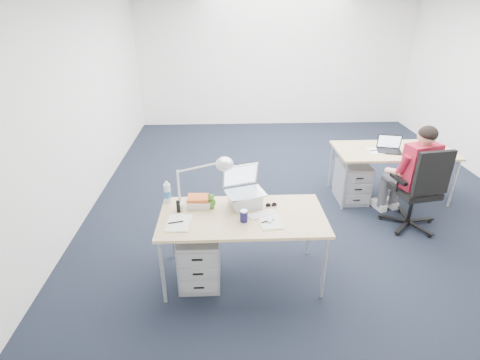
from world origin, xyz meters
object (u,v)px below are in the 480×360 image
office_chair (413,205)px  desk_lamp (196,183)px  sunglasses (271,205)px  far_cup (415,147)px  can_koozie (244,216)px  cordless_phone (178,206)px  desk_near (242,219)px  computer_mouse (270,220)px  drawer_pedestal_far (352,182)px  silver_laptop (245,188)px  bear_figurine (211,201)px  headphones (244,201)px  wireless_keyboard (262,214)px  desk_far (393,153)px  dark_laptop (390,144)px  seated_person (409,174)px  water_bottle (167,192)px  drawer_pedestal_near (200,258)px  book_stack (199,201)px

office_chair → desk_lamp: desk_lamp is taller
sunglasses → far_cup: 2.60m
can_koozie → cordless_phone: (-0.63, 0.19, 0.01)m
desk_near → cordless_phone: size_ratio=12.53×
computer_mouse → sunglasses: (0.05, 0.29, -0.00)m
office_chair → desk_lamp: size_ratio=1.92×
drawer_pedestal_far → desk_lamp: desk_lamp is taller
silver_laptop → bear_figurine: size_ratio=2.47×
desk_near → bear_figurine: size_ratio=10.08×
computer_mouse → headphones: bearing=123.9°
office_chair → sunglasses: bearing=-168.8°
drawer_pedestal_far → wireless_keyboard: size_ratio=2.04×
bear_figurine → desk_far: bearing=39.1°
computer_mouse → cordless_phone: bearing=169.1°
desk_near → wireless_keyboard: size_ratio=5.94×
silver_laptop → wireless_keyboard: silver_laptop is taller
silver_laptop → far_cup: size_ratio=3.44×
drawer_pedestal_far → dark_laptop: 0.72m
computer_mouse → can_koozie: bearing=177.8°
seated_person → water_bottle: 2.98m
sunglasses → cordless_phone: bearing=177.1°
desk_far → drawer_pedestal_far: 0.69m
drawer_pedestal_near → cordless_phone: (-0.19, 0.13, 0.52)m
desk_far → computer_mouse: 2.65m
can_koozie → cordless_phone: size_ratio=0.91×
computer_mouse → book_stack: bearing=156.9°
computer_mouse → bear_figurine: bearing=155.6°
desk_near → bear_figurine: (-0.30, 0.16, 0.13)m
desk_near → far_cup: size_ratio=14.05×
drawer_pedestal_far → sunglasses: sunglasses is taller
desk_near → dark_laptop: 2.63m
computer_mouse → dark_laptop: (1.84, 1.72, 0.10)m
headphones → can_koozie: 0.35m
drawer_pedestal_near → far_cup: size_ratio=4.83×
desk_far → far_cup: 0.29m
seated_person → silver_laptop: bearing=-174.4°
seated_person → headphones: seated_person is taller
desk_near → silver_laptop: 0.31m
desk_far → far_cup: size_ratio=14.05×
wireless_keyboard → far_cup: size_ratio=2.37×
book_stack → dark_laptop: dark_laptop is taller
drawer_pedestal_far → computer_mouse: (-1.40, -1.74, 0.47)m
computer_mouse → sunglasses: 0.30m
wireless_keyboard → desk_lamp: (-0.62, 0.14, 0.28)m
computer_mouse → sunglasses: bearing=83.4°
desk_far → seated_person: size_ratio=1.23×
desk_near → office_chair: (2.17, 0.86, -0.37)m
sunglasses → dark_laptop: size_ratio=0.37×
water_bottle → dark_laptop: bearing=24.4°
desk_near → desk_lamp: 0.57m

